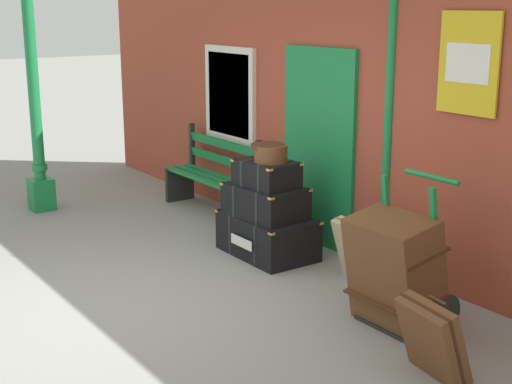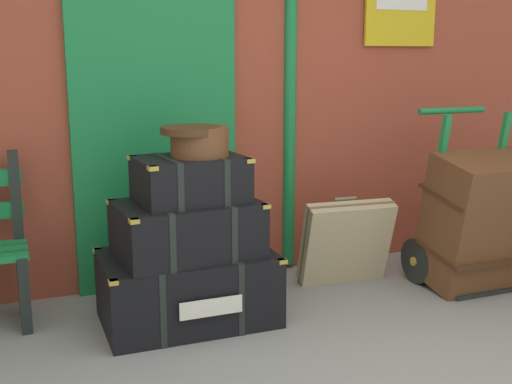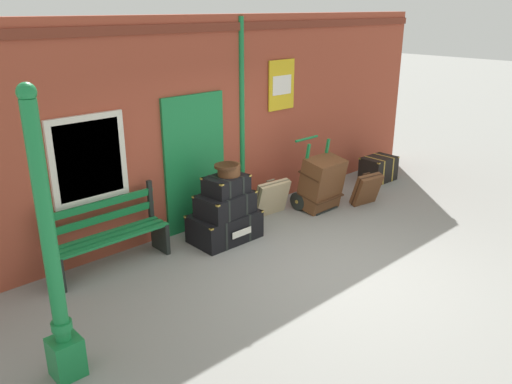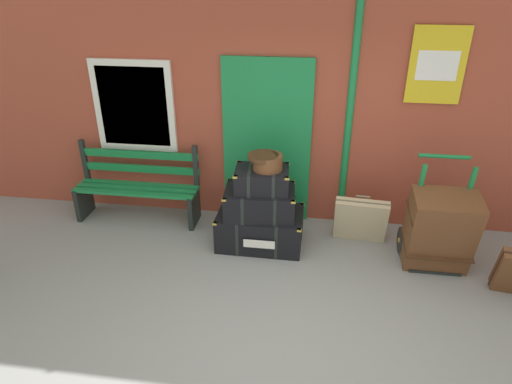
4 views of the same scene
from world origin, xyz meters
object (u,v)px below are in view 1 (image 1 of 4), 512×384
(platform_bench, at_px, (214,178))
(suitcase_cream, at_px, (363,254))
(suitcase_beige, at_px, (433,340))
(large_brown_trunk, at_px, (395,271))
(steamer_trunk_top, at_px, (267,174))
(round_hatbox, at_px, (270,152))
(steamer_trunk_middle, at_px, (265,201))
(lamp_post, at_px, (37,128))
(porters_trolley, at_px, (409,289))
(steamer_trunk_base, at_px, (268,235))

(platform_bench, bearing_deg, suitcase_cream, -3.92)
(suitcase_beige, bearing_deg, large_brown_trunk, 151.88)
(steamer_trunk_top, bearing_deg, large_brown_trunk, -4.90)
(round_hatbox, bearing_deg, steamer_trunk_middle, -176.97)
(steamer_trunk_middle, xyz_separation_m, round_hatbox, (0.07, 0.00, 0.52))
(suitcase_beige, bearing_deg, lamp_post, -173.06)
(porters_trolley, bearing_deg, platform_bench, 173.30)
(steamer_trunk_middle, bearing_deg, steamer_trunk_base, 84.64)
(platform_bench, distance_m, steamer_trunk_middle, 1.73)
(lamp_post, height_order, large_brown_trunk, lamp_post)
(round_hatbox, height_order, large_brown_trunk, round_hatbox)
(steamer_trunk_middle, height_order, suitcase_beige, steamer_trunk_middle)
(platform_bench, xyz_separation_m, porters_trolley, (3.65, -0.43, -0.17))
(lamp_post, relative_size, steamer_trunk_middle, 3.25)
(steamer_trunk_top, xyz_separation_m, round_hatbox, (0.05, 0.01, 0.23))
(steamer_trunk_base, relative_size, suitcase_beige, 1.75)
(platform_bench, distance_m, large_brown_trunk, 3.70)
(platform_bench, distance_m, steamer_trunk_base, 1.73)
(platform_bench, height_order, steamer_trunk_base, platform_bench)
(lamp_post, height_order, suitcase_beige, lamp_post)
(platform_bench, bearing_deg, lamp_post, -128.65)
(large_brown_trunk, bearing_deg, steamer_trunk_middle, 175.08)
(steamer_trunk_top, height_order, porters_trolley, porters_trolley)
(suitcase_beige, bearing_deg, round_hatbox, 167.74)
(platform_bench, relative_size, porters_trolley, 1.33)
(steamer_trunk_middle, height_order, suitcase_cream, steamer_trunk_middle)
(platform_bench, bearing_deg, steamer_trunk_base, -13.52)
(large_brown_trunk, bearing_deg, platform_bench, 170.66)
(steamer_trunk_middle, xyz_separation_m, large_brown_trunk, (1.98, -0.17, -0.11))
(steamer_trunk_base, height_order, round_hatbox, round_hatbox)
(lamp_post, distance_m, large_brown_trunk, 5.17)
(lamp_post, bearing_deg, platform_bench, 51.35)
(porters_trolley, relative_size, suitcase_beige, 2.08)
(lamp_post, distance_m, porters_trolley, 5.23)
(lamp_post, bearing_deg, large_brown_trunk, 12.44)
(lamp_post, relative_size, large_brown_trunk, 2.92)
(platform_bench, bearing_deg, large_brown_trunk, -9.34)
(round_hatbox, relative_size, porters_trolley, 0.32)
(round_hatbox, bearing_deg, lamp_post, -157.58)
(suitcase_cream, bearing_deg, suitcase_beige, -27.58)
(lamp_post, relative_size, platform_bench, 1.73)
(round_hatbox, bearing_deg, large_brown_trunk, -5.23)
(suitcase_cream, height_order, suitcase_beige, suitcase_cream)
(suitcase_beige, bearing_deg, steamer_trunk_top, 168.10)
(porters_trolley, distance_m, suitcase_cream, 0.83)
(lamp_post, distance_m, steamer_trunk_middle, 3.32)
(steamer_trunk_base, bearing_deg, lamp_post, -156.72)
(platform_bench, distance_m, porters_trolley, 3.68)
(steamer_trunk_middle, relative_size, steamer_trunk_top, 1.32)
(lamp_post, relative_size, steamer_trunk_base, 2.72)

